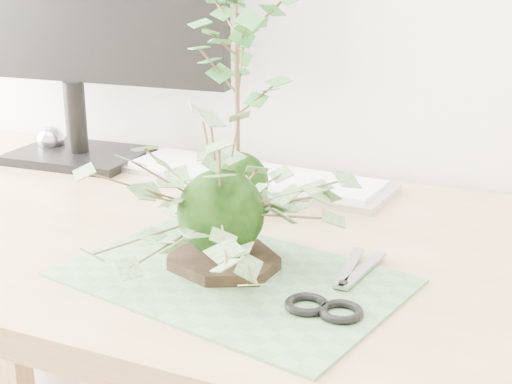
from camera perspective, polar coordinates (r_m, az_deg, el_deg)
desk at (r=1.06m, az=-2.01°, el=-7.70°), size 1.60×0.70×0.74m
cutting_mat at (r=0.89m, az=-1.94°, el=-6.85°), size 0.45×0.34×0.00m
stone_dish at (r=0.91m, az=-2.76°, el=-5.36°), size 0.21×0.21×0.01m
ivy_kokedama at (r=0.88m, az=-2.87°, el=1.53°), size 0.36×0.36×0.22m
maple_kokedama at (r=1.05m, az=-1.56°, el=12.83°), size 0.22×0.22×0.40m
keyboard at (r=1.26m, az=-0.25°, el=1.26°), size 0.51×0.19×0.02m
foil_ball at (r=1.50m, az=-16.09°, el=4.04°), size 0.06×0.06×0.06m
scissors at (r=0.82m, az=6.10°, el=-8.47°), size 0.09×0.20×0.01m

